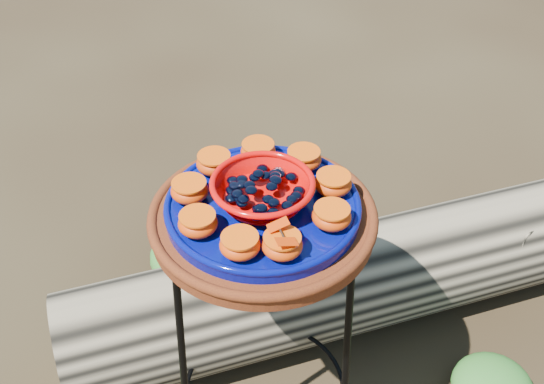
{
  "coord_description": "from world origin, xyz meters",
  "views": [
    {
      "loc": [
        -0.01,
        -1.01,
        1.63
      ],
      "look_at": [
        0.02,
        0.0,
        0.79
      ],
      "focal_mm": 45.0,
      "sensor_mm": 36.0,
      "label": 1
    }
  ],
  "objects_px": {
    "terracotta_saucer": "(263,220)",
    "red_bowl": "(263,193)",
    "cobalt_plate": "(263,208)",
    "driftwood_log": "(354,278)",
    "plant_stand": "(264,337)"
  },
  "relations": [
    {
      "from": "plant_stand",
      "to": "cobalt_plate",
      "type": "distance_m",
      "value": 0.4
    },
    {
      "from": "red_bowl",
      "to": "driftwood_log",
      "type": "relative_size",
      "value": 0.11
    },
    {
      "from": "cobalt_plate",
      "to": "driftwood_log",
      "type": "xyz_separation_m",
      "value": [
        0.27,
        0.36,
        -0.59
      ]
    },
    {
      "from": "plant_stand",
      "to": "red_bowl",
      "type": "height_order",
      "value": "red_bowl"
    },
    {
      "from": "red_bowl",
      "to": "cobalt_plate",
      "type": "bearing_deg",
      "value": 0.0
    },
    {
      "from": "terracotta_saucer",
      "to": "driftwood_log",
      "type": "xyz_separation_m",
      "value": [
        0.27,
        0.36,
        -0.56
      ]
    },
    {
      "from": "cobalt_plate",
      "to": "terracotta_saucer",
      "type": "bearing_deg",
      "value": 0.0
    },
    {
      "from": "terracotta_saucer",
      "to": "red_bowl",
      "type": "bearing_deg",
      "value": 0.0
    },
    {
      "from": "terracotta_saucer",
      "to": "driftwood_log",
      "type": "height_order",
      "value": "terracotta_saucer"
    },
    {
      "from": "plant_stand",
      "to": "cobalt_plate",
      "type": "height_order",
      "value": "cobalt_plate"
    },
    {
      "from": "terracotta_saucer",
      "to": "driftwood_log",
      "type": "bearing_deg",
      "value": 53.5
    },
    {
      "from": "driftwood_log",
      "to": "cobalt_plate",
      "type": "bearing_deg",
      "value": -126.5
    },
    {
      "from": "driftwood_log",
      "to": "plant_stand",
      "type": "bearing_deg",
      "value": -126.5
    },
    {
      "from": "plant_stand",
      "to": "terracotta_saucer",
      "type": "relative_size",
      "value": 1.57
    },
    {
      "from": "cobalt_plate",
      "to": "red_bowl",
      "type": "xyz_separation_m",
      "value": [
        0.0,
        0.0,
        0.04
      ]
    }
  ]
}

